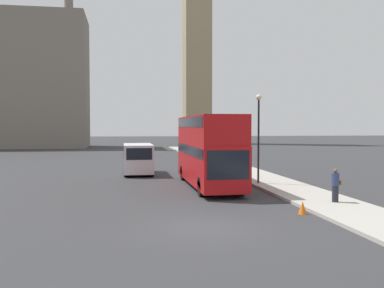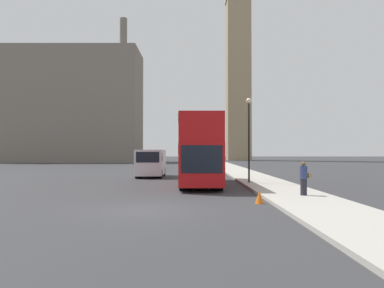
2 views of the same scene
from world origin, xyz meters
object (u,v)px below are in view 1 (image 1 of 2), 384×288
at_px(pedestrian, 336,185).
at_px(clock_tower, 197,1).
at_px(white_van, 138,158).
at_px(street_lamp, 259,125).
at_px(red_double_decker_bus, 208,147).

bearing_deg(pedestrian, clock_tower, 85.20).
xyz_separation_m(white_van, pedestrian, (8.72, -14.55, -0.32)).
xyz_separation_m(clock_tower, street_lamp, (-7.76, -67.84, -27.42)).
height_order(clock_tower, pedestrian, clock_tower).
xyz_separation_m(red_double_decker_bus, street_lamp, (3.23, 0.17, 1.39)).
relative_size(pedestrian, street_lamp, 0.28).
height_order(red_double_decker_bus, pedestrian, red_double_decker_bus).
bearing_deg(pedestrian, white_van, 120.93).
height_order(white_van, pedestrian, white_van).
bearing_deg(red_double_decker_bus, street_lamp, 3.09).
relative_size(clock_tower, red_double_decker_bus, 6.05).
bearing_deg(red_double_decker_bus, pedestrian, -55.86).
distance_m(red_double_decker_bus, white_van, 8.69).
bearing_deg(street_lamp, white_van, 134.26).
xyz_separation_m(clock_tower, red_double_decker_bus, (-11.00, -68.01, -28.81)).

